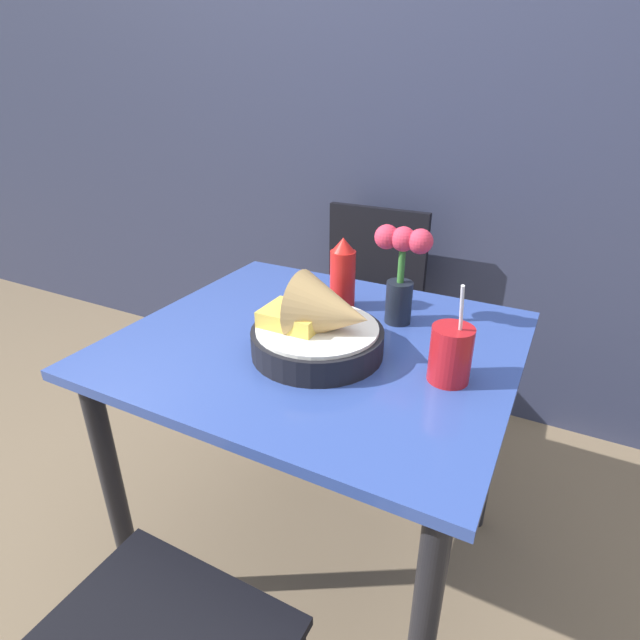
# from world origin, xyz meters

# --- Properties ---
(ground_plane) EXTENTS (12.00, 12.00, 0.00)m
(ground_plane) POSITION_xyz_m (0.00, 0.00, 0.00)
(ground_plane) COLOR #7A664C
(wall_window) EXTENTS (7.00, 0.06, 2.60)m
(wall_window) POSITION_xyz_m (0.00, 1.02, 1.30)
(wall_window) COLOR #2D334C
(wall_window) RESTS_ON ground_plane
(dining_table) EXTENTS (0.90, 0.80, 0.73)m
(dining_table) POSITION_xyz_m (0.00, 0.00, 0.61)
(dining_table) COLOR #334C9E
(dining_table) RESTS_ON ground_plane
(chair_far_window) EXTENTS (0.40, 0.40, 0.85)m
(chair_far_window) POSITION_xyz_m (-0.18, 0.74, 0.52)
(chair_far_window) COLOR black
(chair_far_window) RESTS_ON ground_plane
(food_basket) EXTENTS (0.29, 0.29, 0.19)m
(food_basket) POSITION_xyz_m (0.04, -0.06, 0.80)
(food_basket) COLOR black
(food_basket) RESTS_ON dining_table
(ketchup_bottle) EXTENTS (0.07, 0.07, 0.19)m
(ketchup_bottle) POSITION_xyz_m (-0.03, 0.19, 0.82)
(ketchup_bottle) COLOR red
(ketchup_bottle) RESTS_ON dining_table
(drink_cup) EXTENTS (0.08, 0.08, 0.22)m
(drink_cup) POSITION_xyz_m (0.32, -0.04, 0.79)
(drink_cup) COLOR red
(drink_cup) RESTS_ON dining_table
(flower_vase) EXTENTS (0.14, 0.07, 0.25)m
(flower_vase) POSITION_xyz_m (0.14, 0.17, 0.88)
(flower_vase) COLOR black
(flower_vase) RESTS_ON dining_table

